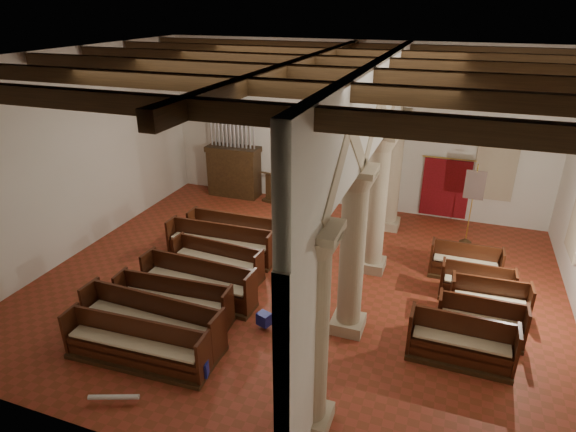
# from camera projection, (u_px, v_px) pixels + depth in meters

# --- Properties ---
(floor) EXTENTS (14.00, 14.00, 0.00)m
(floor) POSITION_uv_depth(u_px,v_px,m) (297.00, 283.00, 13.36)
(floor) COLOR maroon
(floor) RESTS_ON ground
(ceiling) EXTENTS (14.00, 14.00, 0.00)m
(ceiling) POSITION_uv_depth(u_px,v_px,m) (298.00, 58.00, 10.90)
(ceiling) COLOR black
(ceiling) RESTS_ON wall_back
(wall_back) EXTENTS (14.00, 0.02, 6.00)m
(wall_back) POSITION_uv_depth(u_px,v_px,m) (351.00, 128.00, 17.28)
(wall_back) COLOR silver
(wall_back) RESTS_ON floor
(wall_front) EXTENTS (14.00, 0.02, 6.00)m
(wall_front) POSITION_uv_depth(u_px,v_px,m) (165.00, 316.00, 6.98)
(wall_front) COLOR silver
(wall_front) RESTS_ON floor
(wall_left) EXTENTS (0.02, 12.00, 6.00)m
(wall_left) POSITION_uv_depth(u_px,v_px,m) (75.00, 155.00, 14.29)
(wall_left) COLOR silver
(wall_left) RESTS_ON floor
(ceiling_beams) EXTENTS (13.80, 11.80, 0.30)m
(ceiling_beams) POSITION_uv_depth(u_px,v_px,m) (298.00, 66.00, 10.98)
(ceiling_beams) COLOR #3E2813
(ceiling_beams) RESTS_ON wall_back
(arcade) EXTENTS (0.90, 11.90, 6.00)m
(arcade) POSITION_uv_depth(u_px,v_px,m) (370.00, 168.00, 11.34)
(arcade) COLOR tan
(arcade) RESTS_ON floor
(window_back) EXTENTS (1.00, 0.03, 2.20)m
(window_back) POSITION_uv_depth(u_px,v_px,m) (496.00, 164.00, 16.05)
(window_back) COLOR #2D6555
(window_back) RESTS_ON wall_back
(pipe_organ) EXTENTS (2.10, 0.85, 4.40)m
(pipe_organ) POSITION_uv_depth(u_px,v_px,m) (234.00, 162.00, 18.91)
(pipe_organ) COLOR #3E2813
(pipe_organ) RESTS_ON floor
(lectern) EXTENTS (0.58, 0.60, 1.25)m
(lectern) POSITION_uv_depth(u_px,v_px,m) (269.00, 189.00, 18.66)
(lectern) COLOR #351A11
(lectern) RESTS_ON floor
(dossal_curtain) EXTENTS (1.80, 0.07, 2.17)m
(dossal_curtain) POSITION_uv_depth(u_px,v_px,m) (445.00, 188.00, 16.89)
(dossal_curtain) COLOR maroon
(dossal_curtain) RESTS_ON floor
(processional_banner) EXTENTS (0.61, 0.77, 2.64)m
(processional_banner) POSITION_uv_depth(u_px,v_px,m) (469.00, 219.00, 15.32)
(processional_banner) COLOR #3E2813
(processional_banner) RESTS_ON floor
(hymnal_box_a) EXTENTS (0.39, 0.35, 0.33)m
(hymnal_box_a) POSITION_uv_depth(u_px,v_px,m) (200.00, 368.00, 9.91)
(hymnal_box_a) COLOR #16199C
(hymnal_box_a) RESTS_ON floor
(hymnal_box_b) EXTENTS (0.37, 0.34, 0.31)m
(hymnal_box_b) POSITION_uv_depth(u_px,v_px,m) (264.00, 319.00, 11.45)
(hymnal_box_b) COLOR navy
(hymnal_box_b) RESTS_ON floor
(hymnal_box_c) EXTENTS (0.30, 0.26, 0.28)m
(hymnal_box_c) POSITION_uv_depth(u_px,v_px,m) (296.00, 275.00, 13.32)
(hymnal_box_c) COLOR navy
(hymnal_box_c) RESTS_ON floor
(tube_heater_a) EXTENTS (0.96, 0.44, 0.10)m
(tube_heater_a) POSITION_uv_depth(u_px,v_px,m) (114.00, 397.00, 9.32)
(tube_heater_a) COLOR white
(tube_heater_a) RESTS_ON floor
(tube_heater_b) EXTENTS (0.90, 0.29, 0.09)m
(tube_heater_b) POSITION_uv_depth(u_px,v_px,m) (132.00, 321.00, 11.54)
(tube_heater_b) COLOR white
(tube_heater_b) RESTS_ON floor
(nave_pew_0) EXTENTS (3.31, 0.84, 1.06)m
(nave_pew_0) POSITION_uv_depth(u_px,v_px,m) (137.00, 351.00, 10.27)
(nave_pew_0) COLOR #3E2813
(nave_pew_0) RESTS_ON floor
(nave_pew_1) EXTENTS (3.50, 0.87, 1.14)m
(nave_pew_1) POSITION_uv_depth(u_px,v_px,m) (153.00, 327.00, 10.96)
(nave_pew_1) COLOR #3E2813
(nave_pew_1) RESTS_ON floor
(nave_pew_2) EXTENTS (2.98, 0.86, 1.04)m
(nave_pew_2) POSITION_uv_depth(u_px,v_px,m) (174.00, 306.00, 11.78)
(nave_pew_2) COLOR #3E2813
(nave_pew_2) RESTS_ON floor
(nave_pew_3) EXTENTS (3.10, 0.86, 1.13)m
(nave_pew_3) POSITION_uv_depth(u_px,v_px,m) (199.00, 288.00, 12.46)
(nave_pew_3) COLOR #3E2813
(nave_pew_3) RESTS_ON floor
(nave_pew_4) EXTENTS (2.74, 0.82, 0.97)m
(nave_pew_4) POSITION_uv_depth(u_px,v_px,m) (218.00, 264.00, 13.68)
(nave_pew_4) COLOR #3E2813
(nave_pew_4) RESTS_ON floor
(nave_pew_5) EXTENTS (3.34, 0.83, 1.09)m
(nave_pew_5) POSITION_uv_depth(u_px,v_px,m) (220.00, 248.00, 14.50)
(nave_pew_5) COLOR #3E2813
(nave_pew_5) RESTS_ON floor
(nave_pew_6) EXTENTS (3.12, 0.76, 1.10)m
(nave_pew_6) POSITION_uv_depth(u_px,v_px,m) (236.00, 238.00, 15.14)
(nave_pew_6) COLOR #3E2813
(nave_pew_6) RESTS_ON floor
(aisle_pew_0) EXTENTS (2.21, 0.76, 1.10)m
(aisle_pew_0) POSITION_uv_depth(u_px,v_px,m) (460.00, 348.00, 10.32)
(aisle_pew_0) COLOR #3E2813
(aisle_pew_0) RESTS_ON floor
(aisle_pew_1) EXTENTS (1.93, 0.68, 1.00)m
(aisle_pew_1) POSITION_uv_depth(u_px,v_px,m) (479.00, 326.00, 11.07)
(aisle_pew_1) COLOR #3E2813
(aisle_pew_1) RESTS_ON floor
(aisle_pew_2) EXTENTS (1.87, 0.76, 1.02)m
(aisle_pew_2) POSITION_uv_depth(u_px,v_px,m) (488.00, 305.00, 11.81)
(aisle_pew_2) COLOR #3E2813
(aisle_pew_2) RESTS_ON floor
(aisle_pew_3) EXTENTS (1.81, 0.66, 0.98)m
(aisle_pew_3) POSITION_uv_depth(u_px,v_px,m) (476.00, 289.00, 12.50)
(aisle_pew_3) COLOR #3E2813
(aisle_pew_3) RESTS_ON floor
(aisle_pew_4) EXTENTS (1.92, 0.67, 1.00)m
(aisle_pew_4) POSITION_uv_depth(u_px,v_px,m) (465.00, 267.00, 13.51)
(aisle_pew_4) COLOR #3E2813
(aisle_pew_4) RESTS_ON floor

